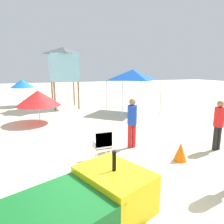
{
  "coord_description": "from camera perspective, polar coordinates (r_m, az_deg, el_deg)",
  "views": [
    {
      "loc": [
        -1.19,
        -3.47,
        2.66
      ],
      "look_at": [
        1.46,
        3.28,
        1.16
      ],
      "focal_mm": 33.29,
      "sensor_mm": 36.0,
      "label": 1
    }
  ],
  "objects": [
    {
      "name": "beach_umbrella_left",
      "position": [
        16.45,
        -23.46,
        7.19
      ],
      "size": [
        1.66,
        1.66,
        1.93
      ],
      "color": "beige",
      "rests_on": "ground"
    },
    {
      "name": "ground",
      "position": [
        4.53,
        -2.19,
        -24.27
      ],
      "size": [
        80.0,
        80.0,
        0.0
      ],
      "primitive_type": "plane",
      "color": "beige"
    },
    {
      "name": "lifeguard_near_right",
      "position": [
        7.66,
        27.25,
        -2.45
      ],
      "size": [
        0.32,
        0.32,
        1.67
      ],
      "color": "black",
      "rests_on": "ground"
    },
    {
      "name": "popup_canopy",
      "position": [
        12.92,
        5.7,
        10.13
      ],
      "size": [
        2.53,
        2.53,
        2.64
      ],
      "color": "#B2B2B7",
      "rests_on": "ground"
    },
    {
      "name": "stacked_plastic_chairs",
      "position": [
        6.03,
        -2.59,
        -8.28
      ],
      "size": [
        0.48,
        0.48,
        1.02
      ],
      "color": "white",
      "rests_on": "ground"
    },
    {
      "name": "beach_umbrella_mid",
      "position": [
        10.9,
        -19.59,
        3.66
      ],
      "size": [
        2.17,
        2.17,
        1.64
      ],
      "color": "beige",
      "rests_on": "ground"
    },
    {
      "name": "traffic_cone_near",
      "position": [
        6.52,
        18.27,
        -10.31
      ],
      "size": [
        0.4,
        0.4,
        0.56
      ],
      "primitive_type": "cone",
      "color": "orange",
      "rests_on": "ground"
    },
    {
      "name": "utility_cart",
      "position": [
        3.0,
        -12.24,
        -27.35
      ],
      "size": [
        2.81,
        2.05,
        1.5
      ],
      "color": "#146023",
      "rests_on": "ground"
    },
    {
      "name": "lifeguard_near_center",
      "position": [
        7.04,
        5.54,
        -2.14
      ],
      "size": [
        0.32,
        0.32,
        1.71
      ],
      "color": "red",
      "rests_on": "ground"
    },
    {
      "name": "lifeguard_tower",
      "position": [
        14.7,
        -13.15,
        12.67
      ],
      "size": [
        1.98,
        1.98,
        4.11
      ],
      "color": "olive",
      "rests_on": "ground"
    }
  ]
}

